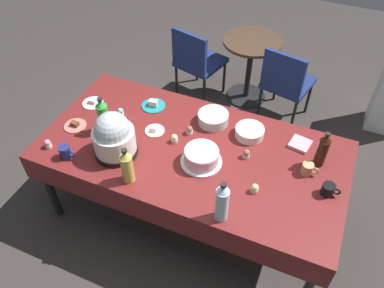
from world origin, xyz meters
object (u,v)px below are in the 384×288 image
object	(u,v)px
cupcake_berry	(246,154)
cupcake_lemon	(120,112)
soda_bottle_lime_soda	(103,116)
cupcake_mint	(255,188)
cupcake_vanilla	(189,130)
soda_bottle_water	(222,202)
coffee_mug_black	(328,190)
maroon_chair_right	(286,81)
dessert_plate_white	(93,103)
dessert_plate_coral	(75,125)
soda_bottle_cola	(323,150)
cupcake_rose	(174,138)
dessert_plate_teal	(153,105)
coffee_mug_navy	(65,152)
ceramic_snack_bowl	(250,132)
glass_salad_bowl	(213,118)
cupcake_cocoa	(48,144)
soda_bottle_ginger_ale	(127,166)
round_cafe_table	(250,59)
coffee_mug_tan	(308,169)
potluck_table	(192,155)
dessert_plate_cream	(155,130)
slow_cooker	(114,136)
frosted_layer_cake	(201,157)

from	to	relation	value
cupcake_berry	cupcake_lemon	xyz separation A→B (m)	(-1.04, 0.04, 0.00)
soda_bottle_lime_soda	cupcake_mint	bearing A→B (deg)	-5.84
cupcake_vanilla	soda_bottle_water	distance (m)	0.78
coffee_mug_black	maroon_chair_right	xyz separation A→B (m)	(-0.58, 1.48, -0.30)
cupcake_vanilla	dessert_plate_white	bearing A→B (deg)	179.07
cupcake_mint	soda_bottle_water	xyz separation A→B (m)	(-0.13, -0.27, 0.12)
soda_bottle_lime_soda	maroon_chair_right	distance (m)	1.90
dessert_plate_coral	soda_bottle_cola	distance (m)	1.81
cupcake_rose	soda_bottle_water	size ratio (longest dim) A/B	0.21
dessert_plate_teal	coffee_mug_navy	distance (m)	0.80
coffee_mug_navy	dessert_plate_white	bearing A→B (deg)	105.86
ceramic_snack_bowl	dessert_plate_white	xyz separation A→B (m)	(-1.28, -0.14, -0.03)
glass_salad_bowl	cupcake_cocoa	size ratio (longest dim) A/B	3.49
ceramic_snack_bowl	soda_bottle_lime_soda	world-z (taller)	soda_bottle_lime_soda
soda_bottle_ginger_ale	round_cafe_table	xyz separation A→B (m)	(0.22, 2.10, -0.38)
dessert_plate_white	coffee_mug_navy	xyz separation A→B (m)	(0.16, -0.58, 0.04)
dessert_plate_teal	cupcake_cocoa	distance (m)	0.86
coffee_mug_tan	soda_bottle_lime_soda	bearing A→B (deg)	-173.53
glass_salad_bowl	cupcake_rose	xyz separation A→B (m)	(-0.18, -0.31, -0.01)
potluck_table	dessert_plate_coral	bearing A→B (deg)	-172.08
dessert_plate_coral	glass_salad_bowl	bearing A→B (deg)	25.62
soda_bottle_lime_soda	soda_bottle_water	world-z (taller)	soda_bottle_water
coffee_mug_navy	coffee_mug_black	bearing A→B (deg)	12.67
soda_bottle_cola	maroon_chair_right	size ratio (longest dim) A/B	0.34
soda_bottle_water	soda_bottle_cola	bearing A→B (deg)	55.34
dessert_plate_teal	dessert_plate_cream	world-z (taller)	dessert_plate_teal
ceramic_snack_bowl	cupcake_berry	distance (m)	0.22
slow_cooker	frosted_layer_cake	bearing A→B (deg)	14.24
cupcake_berry	soda_bottle_water	size ratio (longest dim) A/B	0.21
coffee_mug_black	coffee_mug_navy	distance (m)	1.78
cupcake_lemon	soda_bottle_ginger_ale	size ratio (longest dim) A/B	0.24
dessert_plate_cream	coffee_mug_navy	size ratio (longest dim) A/B	1.23
cupcake_berry	coffee_mug_black	distance (m)	0.59
dessert_plate_white	cupcake_cocoa	size ratio (longest dim) A/B	2.52
cupcake_rose	soda_bottle_ginger_ale	size ratio (longest dim) A/B	0.24
slow_cooker	dessert_plate_coral	world-z (taller)	slow_cooker
dessert_plate_cream	cupcake_cocoa	world-z (taller)	cupcake_cocoa
ceramic_snack_bowl	soda_bottle_cola	size ratio (longest dim) A/B	0.74
frosted_layer_cake	dessert_plate_coral	xyz separation A→B (m)	(-1.03, -0.03, -0.05)
potluck_table	maroon_chair_right	size ratio (longest dim) A/B	2.59
dessert_plate_cream	dessert_plate_coral	bearing A→B (deg)	-161.98
cupcake_berry	maroon_chair_right	distance (m)	1.41
cupcake_vanilla	maroon_chair_right	size ratio (longest dim) A/B	0.08
dessert_plate_white	coffee_mug_tan	size ratio (longest dim) A/B	1.45
cupcake_vanilla	round_cafe_table	world-z (taller)	cupcake_vanilla
frosted_layer_cake	soda_bottle_lime_soda	distance (m)	0.79
dessert_plate_coral	frosted_layer_cake	bearing A→B (deg)	1.90
soda_bottle_water	ceramic_snack_bowl	bearing A→B (deg)	94.03
potluck_table	cupcake_lemon	world-z (taller)	cupcake_lemon
potluck_table	maroon_chair_right	bearing A→B (deg)	75.19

